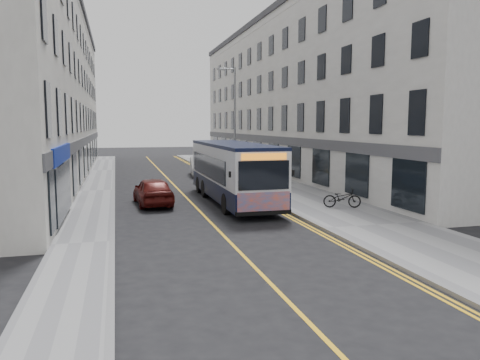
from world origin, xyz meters
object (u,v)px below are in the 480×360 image
pedestrian_far (238,166)px  car_white (201,166)px  streetlamp (234,121)px  city_bus (233,170)px  pedestrian_near (275,168)px  car_maroon (153,191)px  bicycle (342,198)px

pedestrian_far → car_white: size_ratio=0.38×
streetlamp → car_white: size_ratio=1.76×
city_bus → car_white: bearing=87.1°
streetlamp → pedestrian_near: bearing=-10.3°
streetlamp → car_maroon: streetlamp is taller
pedestrian_near → car_white: bearing=115.8°
streetlamp → car_white: 6.87m
city_bus → car_white: city_bus is taller
bicycle → pedestrian_far: 14.22m
pedestrian_near → pedestrian_far: bearing=110.7°
city_bus → bicycle: city_bus is taller
bicycle → car_maroon: bearing=84.6°
city_bus → pedestrian_near: bearing=55.8°
pedestrian_near → car_maroon: bearing=-150.9°
pedestrian_near → pedestrian_far: size_ratio=1.08×
pedestrian_far → car_white: bearing=109.4°
city_bus → car_white: size_ratio=2.37×
streetlamp → pedestrian_far: size_ratio=4.59×
streetlamp → car_white: streetlamp is taller
city_bus → streetlamp: bearing=75.4°
streetlamp → car_maroon: 10.38m
pedestrian_near → car_maroon: (-9.07, -6.97, -0.34)m
city_bus → bicycle: bearing=-38.2°
car_maroon → pedestrian_near: bearing=-146.4°
pedestrian_near → streetlamp: bearing=161.2°
car_white → car_maroon: size_ratio=1.08×
pedestrian_near → pedestrian_far: (-1.86, 3.33, -0.07)m
bicycle → pedestrian_near: pedestrian_near is taller
bicycle → car_maroon: size_ratio=0.43×
streetlamp → bicycle: bearing=-77.4°
streetlamp → car_white: (-1.34, 5.68, -3.63)m
city_bus → bicycle: 5.90m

